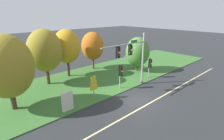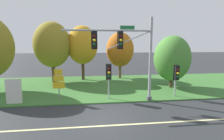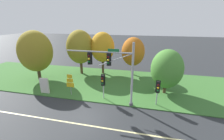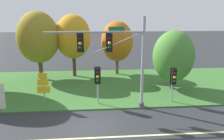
# 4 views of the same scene
# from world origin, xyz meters

# --- Properties ---
(ground_plane) EXTENTS (160.00, 160.00, 0.00)m
(ground_plane) POSITION_xyz_m (0.00, 0.00, 0.00)
(ground_plane) COLOR #282B2D
(lane_stripe) EXTENTS (36.00, 0.16, 0.01)m
(lane_stripe) POSITION_xyz_m (0.00, -1.20, 0.00)
(lane_stripe) COLOR beige
(lane_stripe) RESTS_ON ground
(grass_verge) EXTENTS (48.00, 11.50, 0.10)m
(grass_verge) POSITION_xyz_m (0.00, 8.25, 0.05)
(grass_verge) COLOR #386B2D
(grass_verge) RESTS_ON ground
(traffic_signal_mast) EXTENTS (6.99, 0.49, 6.60)m
(traffic_signal_mast) POSITION_xyz_m (1.95, 2.70, 4.24)
(traffic_signal_mast) COLOR #9EA0A5
(traffic_signal_mast) RESTS_ON grass_verge
(pedestrian_signal_near_kerb) EXTENTS (0.46, 0.55, 2.93)m
(pedestrian_signal_near_kerb) POSITION_xyz_m (0.63, 3.39, 2.20)
(pedestrian_signal_near_kerb) COLOR #9EA0A5
(pedestrian_signal_near_kerb) RESTS_ON grass_verge
(pedestrian_signal_further_along) EXTENTS (0.46, 0.55, 2.77)m
(pedestrian_signal_further_along) POSITION_xyz_m (6.44, 3.31, 2.06)
(pedestrian_signal_further_along) COLOR #9EA0A5
(pedestrian_signal_further_along) RESTS_ON grass_verge
(route_sign_post) EXTENTS (0.95, 0.08, 2.62)m
(route_sign_post) POSITION_xyz_m (-3.41, 3.47, 1.68)
(route_sign_post) COLOR slate
(route_sign_post) RESTS_ON grass_verge
(tree_left_of_mast) EXTENTS (4.28, 4.28, 7.12)m
(tree_left_of_mast) POSITION_xyz_m (-5.31, 10.87, 4.52)
(tree_left_of_mast) COLOR #4C3823
(tree_left_of_mast) RESTS_ON grass_verge
(tree_behind_signpost) EXTENTS (3.83, 3.83, 6.79)m
(tree_behind_signpost) POSITION_xyz_m (-1.83, 11.74, 4.48)
(tree_behind_signpost) COLOR #423021
(tree_behind_signpost) RESTS_ON grass_verge
(tree_mid_verge) EXTENTS (3.61, 3.61, 6.05)m
(tree_mid_verge) POSITION_xyz_m (3.02, 12.21, 3.88)
(tree_mid_verge) COLOR brown
(tree_mid_verge) RESTS_ON grass_verge
(tree_tall_centre) EXTENTS (3.72, 3.72, 5.39)m
(tree_tall_centre) POSITION_xyz_m (7.54, 6.56, 3.16)
(tree_tall_centre) COLOR #4C3823
(tree_tall_centre) RESTS_ON grass_verge
(info_kiosk) EXTENTS (1.10, 0.24, 1.90)m
(info_kiosk) POSITION_xyz_m (-6.73, 3.20, 1.04)
(info_kiosk) COLOR beige
(info_kiosk) RESTS_ON grass_verge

